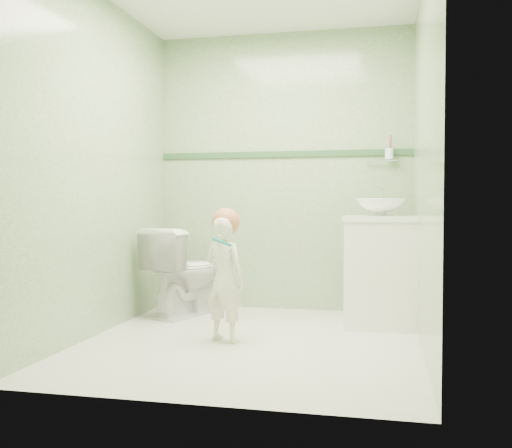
# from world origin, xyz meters

# --- Properties ---
(ground) EXTENTS (2.50, 2.50, 0.00)m
(ground) POSITION_xyz_m (0.00, 0.00, 0.00)
(ground) COLOR silver
(ground) RESTS_ON ground
(room_shell) EXTENTS (2.50, 2.54, 2.40)m
(room_shell) POSITION_xyz_m (0.00, 0.00, 1.20)
(room_shell) COLOR #7EA273
(room_shell) RESTS_ON ground
(trim_stripe) EXTENTS (2.20, 0.02, 0.05)m
(trim_stripe) POSITION_xyz_m (0.00, 1.24, 1.35)
(trim_stripe) COLOR #2F5431
(trim_stripe) RESTS_ON room_shell
(vanity) EXTENTS (0.52, 0.50, 0.80)m
(vanity) POSITION_xyz_m (0.84, 0.70, 0.40)
(vanity) COLOR white
(vanity) RESTS_ON ground
(counter) EXTENTS (0.54, 0.52, 0.04)m
(counter) POSITION_xyz_m (0.84, 0.70, 0.81)
(counter) COLOR white
(counter) RESTS_ON vanity
(basin) EXTENTS (0.37, 0.37, 0.13)m
(basin) POSITION_xyz_m (0.84, 0.70, 0.89)
(basin) COLOR white
(basin) RESTS_ON counter
(faucet) EXTENTS (0.03, 0.13, 0.18)m
(faucet) POSITION_xyz_m (0.84, 0.89, 0.97)
(faucet) COLOR silver
(faucet) RESTS_ON counter
(cup_holder) EXTENTS (0.26, 0.07, 0.21)m
(cup_holder) POSITION_xyz_m (0.89, 1.18, 1.33)
(cup_holder) COLOR silver
(cup_holder) RESTS_ON room_shell
(toilet) EXTENTS (0.62, 0.81, 0.73)m
(toilet) POSITION_xyz_m (-0.74, 0.77, 0.36)
(toilet) COLOR white
(toilet) RESTS_ON ground
(toddler) EXTENTS (0.36, 0.30, 0.83)m
(toddler) POSITION_xyz_m (-0.17, -0.03, 0.42)
(toddler) COLOR silver
(toddler) RESTS_ON ground
(hair_cap) EXTENTS (0.19, 0.19, 0.19)m
(hair_cap) POSITION_xyz_m (-0.17, -0.01, 0.80)
(hair_cap) COLOR #BD6E46
(hair_cap) RESTS_ON toddler
(teal_toothbrush) EXTENTS (0.11, 0.14, 0.08)m
(teal_toothbrush) POSITION_xyz_m (-0.15, -0.18, 0.68)
(teal_toothbrush) COLOR #0E8376
(teal_toothbrush) RESTS_ON toddler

